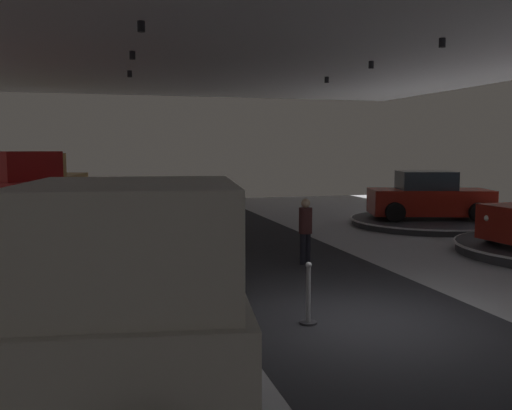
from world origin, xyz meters
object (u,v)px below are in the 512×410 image
object	(u,v)px
display_platform_far_left	(53,231)
visitor_walking_far	(305,227)
display_platform_far_right	(429,221)
display_platform_deep_left	(50,210)
visitor_walking_near	(173,201)
display_car_far_right	(429,197)
pickup_truck_far_left	(46,195)
pickup_truck_deep_left	(47,186)

from	to	relation	value
display_platform_far_left	visitor_walking_far	xyz separation A→B (m)	(6.20, -5.87, 0.70)
display_platform_far_right	display_platform_deep_left	bearing A→B (deg)	150.69
visitor_walking_near	visitor_walking_far	xyz separation A→B (m)	(2.23, -7.48, 0.00)
display_car_far_right	display_platform_far_left	size ratio (longest dim) A/B	0.77
visitor_walking_far	display_platform_deep_left	bearing A→B (deg)	118.23
display_car_far_right	display_platform_deep_left	xyz separation A→B (m)	(-13.46, 7.56, -0.86)
display_car_far_right	visitor_walking_near	world-z (taller)	display_car_far_right
display_car_far_right	pickup_truck_far_left	size ratio (longest dim) A/B	0.82
display_platform_deep_left	pickup_truck_deep_left	size ratio (longest dim) A/B	1.01
display_car_far_right	pickup_truck_far_left	world-z (taller)	pickup_truck_far_left
pickup_truck_far_left	visitor_walking_far	world-z (taller)	pickup_truck_far_left
display_car_far_right	pickup_truck_deep_left	bearing A→B (deg)	151.81
display_platform_deep_left	visitor_walking_near	bearing A→B (deg)	-48.71
display_platform_far_right	visitor_walking_near	distance (m)	9.24
display_platform_far_right	pickup_truck_deep_left	size ratio (longest dim) A/B	1.00
display_platform_deep_left	pickup_truck_deep_left	bearing A→B (deg)	-101.19
pickup_truck_far_left	display_car_far_right	bearing A→B (deg)	-4.38
display_platform_far_left	pickup_truck_far_left	world-z (taller)	pickup_truck_far_left
display_platform_far_left	pickup_truck_far_left	xyz separation A→B (m)	(-0.18, 0.26, 1.10)
pickup_truck_deep_left	visitor_walking_far	world-z (taller)	pickup_truck_deep_left
display_platform_deep_left	pickup_truck_deep_left	world-z (taller)	pickup_truck_deep_left
visitor_walking_near	display_platform_far_left	bearing A→B (deg)	-157.93
display_car_far_right	pickup_truck_deep_left	xyz separation A→B (m)	(-13.53, 7.25, 0.20)
display_platform_far_left	visitor_walking_far	size ratio (longest dim) A/B	3.71
display_platform_far_right	visitor_walking_far	xyz separation A→B (m)	(-6.68, -5.13, 0.77)
pickup_truck_deep_left	pickup_truck_far_left	distance (m)	6.27
display_platform_deep_left	visitor_walking_near	distance (m)	6.99
pickup_truck_far_left	visitor_walking_near	distance (m)	4.38
display_car_far_right	pickup_truck_deep_left	distance (m)	15.35
display_platform_far_right	display_car_far_right	size ratio (longest dim) A/B	1.23
display_platform_deep_left	display_platform_far_left	size ratio (longest dim) A/B	0.96
pickup_truck_deep_left	display_car_far_right	bearing A→B (deg)	-28.19
pickup_truck_deep_left	pickup_truck_far_left	xyz separation A→B (m)	(0.50, -6.25, 0.10)
display_car_far_right	display_platform_deep_left	world-z (taller)	display_car_far_right
display_platform_far_right	display_platform_deep_left	size ratio (longest dim) A/B	0.99
display_platform_deep_left	pickup_truck_far_left	size ratio (longest dim) A/B	1.02
display_platform_far_left	pickup_truck_far_left	distance (m)	1.15
visitor_walking_near	pickup_truck_deep_left	bearing A→B (deg)	133.45
display_platform_far_right	pickup_truck_far_left	bearing A→B (deg)	175.59
display_car_far_right	visitor_walking_near	distance (m)	9.18
display_platform_far_right	visitor_walking_far	world-z (taller)	visitor_walking_far
display_platform_far_left	display_car_far_right	bearing A→B (deg)	-3.26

